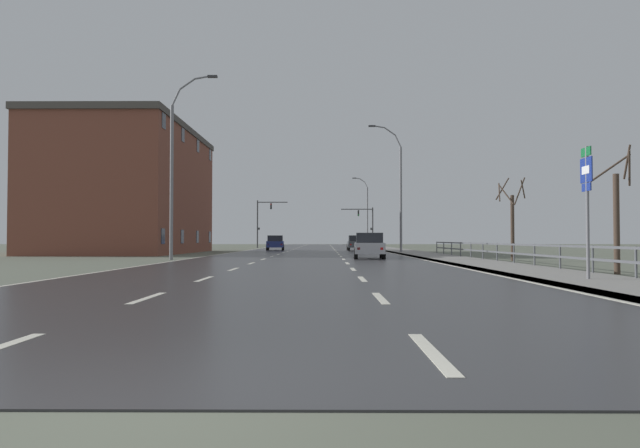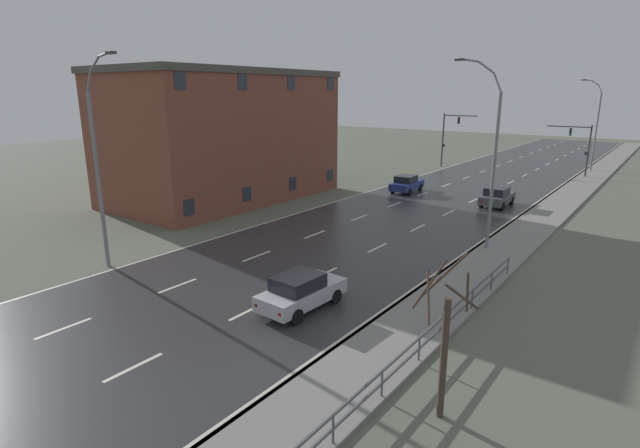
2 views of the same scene
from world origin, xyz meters
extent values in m
cube|color=#5B6051|center=(0.00, 48.00, -0.06)|extent=(160.00, 160.00, 0.12)
cube|color=#303033|center=(0.00, 60.00, 0.01)|extent=(14.00, 120.00, 0.02)
cube|color=beige|center=(-2.33, 23.60, 0.02)|extent=(0.16, 2.20, 0.01)
cube|color=beige|center=(-2.33, 29.00, 0.02)|extent=(0.16, 2.20, 0.01)
cube|color=beige|center=(-2.33, 34.40, 0.02)|extent=(0.16, 2.20, 0.01)
cube|color=beige|center=(-2.33, 39.80, 0.02)|extent=(0.16, 2.20, 0.01)
cube|color=beige|center=(-2.33, 45.20, 0.02)|extent=(0.16, 2.20, 0.01)
cube|color=beige|center=(-2.33, 50.60, 0.02)|extent=(0.16, 2.20, 0.01)
cube|color=beige|center=(-2.33, 56.00, 0.02)|extent=(0.16, 2.20, 0.01)
cube|color=beige|center=(-2.33, 61.40, 0.02)|extent=(0.16, 2.20, 0.01)
cube|color=beige|center=(-2.33, 66.80, 0.02)|extent=(0.16, 2.20, 0.01)
cube|color=beige|center=(-2.33, 72.20, 0.02)|extent=(0.16, 2.20, 0.01)
cube|color=beige|center=(-2.33, 77.60, 0.02)|extent=(0.16, 2.20, 0.01)
cube|color=beige|center=(-2.33, 83.00, 0.02)|extent=(0.16, 2.20, 0.01)
cube|color=beige|center=(-2.33, 88.40, 0.02)|extent=(0.16, 2.20, 0.01)
cube|color=beige|center=(-2.33, 93.80, 0.02)|extent=(0.16, 2.20, 0.01)
cube|color=beige|center=(-2.33, 99.20, 0.02)|extent=(0.16, 2.20, 0.01)
cube|color=beige|center=(-2.33, 104.60, 0.02)|extent=(0.16, 2.20, 0.01)
cube|color=beige|center=(-2.33, 110.00, 0.02)|extent=(0.16, 2.20, 0.01)
cube|color=beige|center=(-2.33, 115.40, 0.02)|extent=(0.16, 2.20, 0.01)
cube|color=beige|center=(2.33, 23.60, 0.02)|extent=(0.16, 2.20, 0.01)
cube|color=beige|center=(2.33, 29.00, 0.02)|extent=(0.16, 2.20, 0.01)
cube|color=beige|center=(2.33, 34.40, 0.02)|extent=(0.16, 2.20, 0.01)
cube|color=beige|center=(2.33, 39.80, 0.02)|extent=(0.16, 2.20, 0.01)
cube|color=beige|center=(2.33, 45.20, 0.02)|extent=(0.16, 2.20, 0.01)
cube|color=beige|center=(2.33, 50.60, 0.02)|extent=(0.16, 2.20, 0.01)
cube|color=beige|center=(2.33, 56.00, 0.02)|extent=(0.16, 2.20, 0.01)
cube|color=beige|center=(2.33, 61.40, 0.02)|extent=(0.16, 2.20, 0.01)
cube|color=beige|center=(2.33, 66.80, 0.02)|extent=(0.16, 2.20, 0.01)
cube|color=beige|center=(2.33, 72.20, 0.02)|extent=(0.16, 2.20, 0.01)
cube|color=beige|center=(2.33, 77.60, 0.02)|extent=(0.16, 2.20, 0.01)
cube|color=beige|center=(2.33, 83.00, 0.02)|extent=(0.16, 2.20, 0.01)
cube|color=beige|center=(2.33, 88.40, 0.02)|extent=(0.16, 2.20, 0.01)
cube|color=beige|center=(2.33, 93.80, 0.02)|extent=(0.16, 2.20, 0.01)
cube|color=beige|center=(2.33, 99.20, 0.02)|extent=(0.16, 2.20, 0.01)
cube|color=beige|center=(2.33, 104.60, 0.02)|extent=(0.16, 2.20, 0.01)
cube|color=beige|center=(2.33, 110.00, 0.02)|extent=(0.16, 2.20, 0.01)
cube|color=beige|center=(2.33, 115.40, 0.02)|extent=(0.16, 2.20, 0.01)
cube|color=beige|center=(6.85, 60.00, 0.02)|extent=(0.16, 120.00, 0.01)
cube|color=beige|center=(-6.85, 60.00, 0.02)|extent=(0.16, 120.00, 0.01)
cube|color=gray|center=(8.50, 60.00, 0.06)|extent=(3.00, 120.00, 0.12)
cube|color=slate|center=(7.08, 60.00, 0.06)|extent=(0.16, 120.00, 0.12)
cube|color=#515459|center=(9.85, 23.23, 0.95)|extent=(0.06, 32.91, 0.08)
cylinder|color=#515459|center=(9.85, 24.49, 0.50)|extent=(0.07, 0.07, 1.00)
cylinder|color=#515459|center=(9.85, 27.03, 0.50)|extent=(0.07, 0.07, 1.00)
cylinder|color=#515459|center=(9.85, 29.56, 0.50)|extent=(0.07, 0.07, 1.00)
cylinder|color=#515459|center=(9.85, 32.09, 0.50)|extent=(0.07, 0.07, 1.00)
cylinder|color=#515459|center=(9.85, 34.62, 0.50)|extent=(0.07, 0.07, 1.00)
cylinder|color=#515459|center=(9.85, 37.15, 0.50)|extent=(0.07, 0.07, 1.00)
cylinder|color=#515459|center=(9.85, 39.68, 0.50)|extent=(0.07, 0.07, 1.00)
cylinder|color=slate|center=(7.60, 43.35, 4.46)|extent=(0.20, 0.20, 8.92)
cylinder|color=slate|center=(7.37, 43.35, 9.41)|extent=(0.56, 0.11, 1.03)
cylinder|color=slate|center=(6.70, 43.35, 10.21)|extent=(0.95, 0.11, 0.71)
cylinder|color=slate|center=(5.72, 43.35, 10.62)|extent=(1.08, 0.11, 0.30)
cube|color=#333335|center=(5.19, 43.35, 10.66)|extent=(0.56, 0.24, 0.12)
cylinder|color=slate|center=(7.60, 80.19, 4.43)|extent=(0.20, 0.20, 8.85)
cylinder|color=slate|center=(7.42, 80.19, 9.25)|extent=(0.47, 0.11, 0.84)
cylinder|color=slate|center=(6.87, 80.19, 9.89)|extent=(0.78, 0.11, 0.59)
cylinder|color=slate|center=(6.09, 80.19, 10.22)|extent=(0.88, 0.11, 0.26)
cube|color=#333335|center=(5.65, 80.19, 10.25)|extent=(0.56, 0.24, 0.12)
cylinder|color=slate|center=(-7.60, 28.61, 4.47)|extent=(0.20, 0.20, 8.93)
cylinder|color=slate|center=(-7.38, 28.61, 9.41)|extent=(0.54, 0.11, 1.00)
cylinder|color=slate|center=(-6.73, 28.61, 10.18)|extent=(0.92, 0.11, 0.69)
cylinder|color=slate|center=(-5.78, 28.61, 10.57)|extent=(1.05, 0.11, 0.29)
cube|color=#333335|center=(-5.27, 28.61, 10.62)|extent=(0.56, 0.24, 0.12)
cylinder|color=#38383A|center=(7.90, 74.53, 2.79)|extent=(0.18, 0.18, 5.57)
cylinder|color=#38383A|center=(5.71, 74.53, 5.32)|extent=(4.38, 0.12, 0.12)
cube|color=black|center=(5.93, 74.53, 4.77)|extent=(0.20, 0.28, 0.80)
sphere|color=#2D2D2D|center=(5.93, 74.38, 5.03)|extent=(0.14, 0.14, 0.14)
sphere|color=#2D2D2D|center=(5.93, 74.38, 4.77)|extent=(0.14, 0.14, 0.14)
sphere|color=green|center=(5.93, 74.38, 4.51)|extent=(0.14, 0.14, 0.14)
cube|color=black|center=(7.68, 74.48, 2.60)|extent=(0.18, 0.12, 0.32)
cylinder|color=#38383A|center=(-7.90, 73.16, 3.23)|extent=(0.18, 0.18, 6.46)
cylinder|color=#38383A|center=(-5.85, 73.16, 6.21)|extent=(4.11, 0.12, 0.12)
cube|color=black|center=(-6.05, 73.16, 5.66)|extent=(0.20, 0.28, 0.80)
sphere|color=red|center=(-6.05, 73.01, 5.92)|extent=(0.14, 0.14, 0.14)
sphere|color=#2D2D2D|center=(-6.05, 73.01, 5.66)|extent=(0.14, 0.14, 0.14)
sphere|color=#2D2D2D|center=(-6.05, 73.01, 5.40)|extent=(0.14, 0.14, 0.14)
cube|color=black|center=(-7.68, 73.11, 2.60)|extent=(0.18, 0.12, 0.32)
cube|color=navy|center=(-3.97, 56.00, 0.65)|extent=(1.99, 4.19, 0.64)
cube|color=black|center=(-3.95, 55.75, 1.27)|extent=(1.67, 2.09, 0.60)
cube|color=slate|center=(-4.01, 56.70, 1.25)|extent=(1.41, 0.16, 0.51)
cylinder|color=black|center=(-3.23, 57.32, 0.33)|extent=(0.26, 0.67, 0.66)
cylinder|color=black|center=(-4.85, 57.22, 0.33)|extent=(0.26, 0.67, 0.66)
cylinder|color=black|center=(-3.09, 54.78, 0.33)|extent=(0.26, 0.67, 0.66)
cylinder|color=black|center=(-4.70, 54.69, 0.33)|extent=(0.26, 0.67, 0.66)
cube|color=red|center=(-4.51, 53.94, 0.65)|extent=(0.16, 0.05, 0.14)
cube|color=red|center=(-3.19, 54.01, 0.65)|extent=(0.16, 0.05, 0.14)
cube|color=#474C51|center=(4.52, 55.14, 0.65)|extent=(1.78, 4.11, 0.64)
cube|color=black|center=(4.52, 54.89, 1.27)|extent=(1.57, 2.01, 0.60)
cube|color=slate|center=(4.52, 55.84, 1.25)|extent=(1.40, 0.09, 0.51)
cylinder|color=black|center=(5.32, 56.41, 0.33)|extent=(0.22, 0.66, 0.66)
cylinder|color=black|center=(3.70, 56.40, 0.33)|extent=(0.22, 0.66, 0.66)
cylinder|color=black|center=(5.33, 53.87, 0.33)|extent=(0.22, 0.66, 0.66)
cylinder|color=black|center=(3.72, 53.86, 0.33)|extent=(0.22, 0.66, 0.66)
cube|color=red|center=(3.87, 53.10, 0.65)|extent=(0.16, 0.04, 0.14)
cube|color=red|center=(5.19, 53.11, 0.65)|extent=(0.16, 0.04, 0.14)
cube|color=#B7B7BC|center=(3.94, 30.62, 0.65)|extent=(1.96, 4.18, 0.64)
cube|color=black|center=(3.93, 30.37, 1.27)|extent=(1.66, 2.07, 0.60)
cube|color=slate|center=(3.98, 31.32, 1.25)|extent=(1.41, 0.15, 0.51)
cylinder|color=black|center=(4.81, 31.85, 0.33)|extent=(0.25, 0.67, 0.66)
cylinder|color=black|center=(3.20, 31.93, 0.33)|extent=(0.25, 0.67, 0.66)
cylinder|color=black|center=(4.69, 29.31, 0.33)|extent=(0.25, 0.67, 0.66)
cylinder|color=black|center=(3.07, 29.39, 0.33)|extent=(0.25, 0.67, 0.66)
cube|color=red|center=(3.18, 28.62, 0.65)|extent=(0.16, 0.05, 0.14)
cube|color=red|center=(4.50, 28.56, 0.65)|extent=(0.16, 0.05, 0.14)
cube|color=brown|center=(-15.47, 44.40, 5.11)|extent=(10.44, 18.84, 10.22)
cube|color=#4C4742|center=(-15.47, 44.40, 10.47)|extent=(10.64, 19.22, 0.50)
cube|color=#282D38|center=(-10.23, 36.18, 1.40)|extent=(0.04, 0.90, 1.10)
cube|color=#282D38|center=(-10.23, 41.66, 1.40)|extent=(0.04, 0.90, 1.10)
cube|color=#282D38|center=(-10.23, 47.14, 1.40)|extent=(0.04, 0.90, 1.10)
cube|color=#282D38|center=(-10.23, 52.62, 1.40)|extent=(0.04, 0.90, 1.10)
cube|color=#282D38|center=(-10.23, 36.18, 9.62)|extent=(0.04, 0.90, 1.10)
cube|color=#282D38|center=(-10.23, 41.66, 9.62)|extent=(0.04, 0.90, 1.10)
cube|color=#282D38|center=(-10.23, 47.14, 9.62)|extent=(0.04, 0.90, 1.10)
cube|color=#282D38|center=(-10.23, 52.62, 9.62)|extent=(0.04, 0.90, 1.10)
cylinder|color=#423328|center=(11.57, 27.33, 1.81)|extent=(0.20, 0.20, 3.62)
cylinder|color=#423328|center=(12.02, 27.47, 3.84)|extent=(0.33, 0.97, 1.49)
cylinder|color=#423328|center=(10.94, 27.57, 3.81)|extent=(0.44, 1.34, 1.16)
cylinder|color=#423328|center=(12.05, 26.99, 3.92)|extent=(0.62, 1.06, 0.96)
cylinder|color=#423328|center=(11.20, 27.84, 4.02)|extent=(1.03, 0.86, 1.33)
cylinder|color=#423328|center=(11.14, 27.04, 3.65)|extent=(0.58, 0.95, 1.19)
camera|label=1|loc=(1.21, -3.97, 1.20)|focal=31.89mm
camera|label=2|loc=(15.98, 15.66, 8.92)|focal=27.43mm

